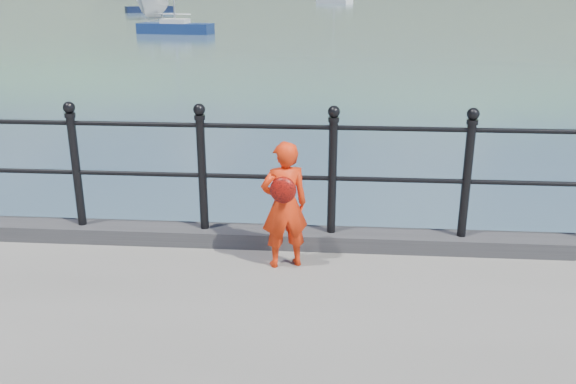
# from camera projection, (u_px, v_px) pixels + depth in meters

# --- Properties ---
(ground) EXTENTS (600.00, 600.00, 0.00)m
(ground) POSITION_uv_depth(u_px,v_px,m) (270.00, 327.00, 6.27)
(ground) COLOR #2D4251
(ground) RESTS_ON ground
(kerb) EXTENTS (60.00, 0.30, 0.15)m
(kerb) POSITION_uv_depth(u_px,v_px,m) (268.00, 237.00, 5.78)
(kerb) COLOR #28282B
(kerb) RESTS_ON quay
(railing) EXTENTS (18.11, 0.11, 1.20)m
(railing) POSITION_uv_depth(u_px,v_px,m) (267.00, 161.00, 5.54)
(railing) COLOR black
(railing) RESTS_ON kerb
(far_shore) EXTENTS (830.00, 200.00, 156.00)m
(far_shore) POSITION_uv_depth(u_px,v_px,m) (435.00, 53.00, 236.38)
(far_shore) COLOR #333A21
(far_shore) RESTS_ON ground
(child) EXTENTS (0.47, 0.39, 1.12)m
(child) POSITION_uv_depth(u_px,v_px,m) (284.00, 204.00, 5.20)
(child) COLOR red
(child) RESTS_ON quay
(launch_white) EXTENTS (2.65, 5.95, 2.24)m
(launch_white) POSITION_uv_depth(u_px,v_px,m) (153.00, 7.00, 58.21)
(launch_white) COLOR silver
(launch_white) RESTS_ON ground
(sailboat_port) EXTENTS (5.30, 2.36, 7.56)m
(sailboat_port) POSITION_uv_depth(u_px,v_px,m) (175.00, 29.00, 41.89)
(sailboat_port) COLOR navy
(sailboat_port) RESTS_ON ground
(sailboat_left) EXTENTS (5.53, 4.03, 7.76)m
(sailboat_left) POSITION_uv_depth(u_px,v_px,m) (149.00, 9.00, 71.70)
(sailboat_left) COLOR black
(sailboat_left) RESTS_ON ground
(sailboat_deep) EXTENTS (6.08, 5.34, 9.24)m
(sailboat_deep) POSITION_uv_depth(u_px,v_px,m) (334.00, 2.00, 99.32)
(sailboat_deep) COLOR silver
(sailboat_deep) RESTS_ON ground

